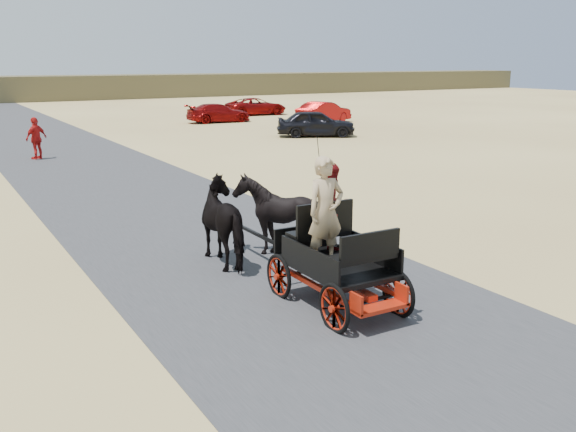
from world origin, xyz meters
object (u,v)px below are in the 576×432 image
pedestrian (36,138)px  car_b (324,112)px  car_d (256,106)px  car_a (316,123)px  car_c (218,113)px  horse_left (229,222)px  carriage (336,285)px  horse_right (277,215)px

pedestrian → car_b: (18.68, 7.03, -0.18)m
car_d → car_a: bearing=168.3°
car_a → car_d: car_a is taller
car_b → car_c: bearing=38.2°
car_b → car_c: car_b is taller
horse_left → car_c: 29.86m
carriage → horse_left: (-0.55, 3.00, 0.49)m
car_a → car_c: size_ratio=0.99×
carriage → horse_left: 3.09m
horse_left → car_a: size_ratio=0.49×
car_a → carriage: bearing=175.0°
pedestrian → car_c: pedestrian is taller
car_a → car_b: bearing=-9.6°
car_a → car_c: bearing=34.0°
car_c → car_d: bearing=-48.5°
carriage → car_d: 37.82m
carriage → car_a: (12.70, 20.50, 0.34)m
horse_left → car_c: bearing=-113.7°
carriage → horse_left: bearing=100.4°
horse_right → car_a: size_ratio=0.41×
car_a → car_d: (3.51, 13.67, -0.08)m
car_a → car_c: car_a is taller
carriage → car_d: bearing=64.6°
horse_left → horse_right: (1.10, 0.00, 0.00)m
horse_left → pedestrian: (-0.95, 16.54, 0.02)m
horse_left → car_b: bearing=-126.9°
pedestrian → car_a: size_ratio=0.42×
horse_right → car_c: 29.43m
car_d → carriage: bearing=157.3°
carriage → car_c: 32.43m
horse_left → car_d: bearing=-118.3°
carriage → car_c: size_ratio=0.58×
car_a → car_b: size_ratio=1.00×
horse_left → car_c: size_ratio=0.48×
car_b → car_c: (-5.71, 3.76, -0.08)m
carriage → horse_right: horse_right is taller
car_c → car_a: bearing=-170.3°
pedestrian → car_b: bearing=168.3°
carriage → horse_left: horse_left is taller
car_c → carriage: bearing=161.8°
carriage → horse_left: size_ratio=1.20×
car_d → horse_right: bearing=156.0°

